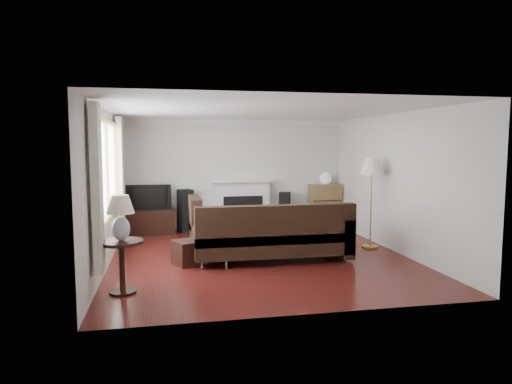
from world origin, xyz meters
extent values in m
cube|color=#4B1410|center=(0.00, 0.00, 0.00)|extent=(5.10, 5.60, 0.04)
cube|color=white|center=(0.00, 0.00, 2.50)|extent=(5.10, 5.60, 0.04)
cube|color=silver|center=(0.00, 2.75, 1.25)|extent=(5.00, 0.04, 2.50)
cube|color=silver|center=(0.00, -2.75, 1.25)|extent=(5.00, 0.04, 2.50)
cube|color=silver|center=(-2.50, 0.00, 1.25)|extent=(0.04, 5.50, 2.50)
cube|color=silver|center=(2.50, 0.00, 1.25)|extent=(0.04, 5.50, 2.50)
cube|color=olive|center=(-2.45, -0.20, 1.55)|extent=(0.12, 2.74, 1.54)
cube|color=beige|center=(-2.40, -1.72, 1.40)|extent=(0.10, 0.35, 2.10)
cube|color=beige|center=(-2.40, 1.32, 1.40)|extent=(0.10, 0.35, 2.10)
cube|color=white|center=(0.15, 2.64, 0.57)|extent=(1.40, 0.26, 1.15)
cube|color=black|center=(-1.93, 2.48, 0.27)|extent=(1.08, 0.48, 0.54)
imported|color=black|center=(-1.93, 2.48, 0.81)|extent=(0.95, 0.12, 0.55)
cube|color=black|center=(-1.15, 2.52, 0.48)|extent=(0.37, 0.40, 0.95)
cube|color=black|center=(1.12, 2.54, 0.42)|extent=(0.33, 0.35, 0.84)
cube|color=olive|center=(2.10, 2.53, 0.51)|extent=(0.74, 0.35, 1.01)
sphere|color=white|center=(2.10, 2.53, 1.15)|extent=(0.27, 0.27, 0.27)
cube|color=black|center=(0.16, -0.22, 0.46)|extent=(2.83, 2.07, 0.91)
cube|color=olive|center=(0.15, 1.41, 0.20)|extent=(1.11, 0.74, 0.40)
cube|color=black|center=(-1.22, -0.24, 0.19)|extent=(0.60, 0.60, 0.39)
cube|color=#A68639|center=(2.20, 0.30, 0.85)|extent=(0.53, 0.53, 1.70)
cube|color=black|center=(-2.15, -1.55, 0.35)|extent=(0.56, 0.56, 0.70)
cube|color=silver|center=(-2.15, -1.55, 0.99)|extent=(0.36, 0.36, 0.58)
camera|label=1|loc=(-1.57, -7.58, 1.93)|focal=32.00mm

